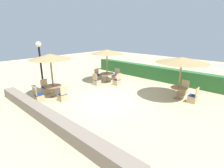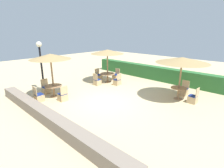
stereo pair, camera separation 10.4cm
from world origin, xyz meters
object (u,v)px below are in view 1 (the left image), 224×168
Objects in this scene: patio_chair_back_left_south at (97,82)px; lamp_post at (40,57)px; round_table_back_right at (178,90)px; round_table_back_left at (107,75)px; patio_chair_back_left_north at (115,77)px; parasol_back_right at (182,60)px; round_table_front_left at (53,88)px; patio_chair_front_left_east at (63,97)px; patio_chair_back_right_north at (183,91)px; patio_chair_front_left_south at (39,97)px; patio_chair_back_right_east at (193,98)px; patio_chair_front_left_west at (46,90)px; patio_chair_back_left_east at (117,82)px; parasol_back_left at (107,52)px; parasol_front_left at (50,57)px; patio_chair_back_left_west at (98,77)px.

lamp_post is at bearing -116.35° from patio_chair_back_left_south.
lamp_post is 8.99m from round_table_back_right.
round_table_back_left is 1.26× the size of round_table_back_right.
patio_chair_back_left_north is 5.73m from round_table_back_right.
round_table_back_left is at bearing -176.32° from parasol_back_right.
round_table_front_left is 1.10× the size of patio_chair_front_left_east.
patio_chair_back_right_north is (7.31, 5.79, -2.09)m from lamp_post.
round_table_back_right is at bearing -44.27° from patio_chair_front_left_east.
patio_chair_back_left_north is 0.91× the size of round_table_front_left.
patio_chair_front_left_south is at bearing -90.95° from round_table_back_left.
parasol_back_right is at bearing 88.57° from patio_chair_back_right_east.
patio_chair_back_right_east is (0.87, -0.02, -0.28)m from round_table_back_right.
round_table_front_left is 1.01m from patio_chair_front_left_west.
patio_chair_back_right_east is at bearing 12.46° from patio_chair_back_left_south.
lamp_post reaches higher than patio_chair_back_right_east.
round_table_back_left is 1.26× the size of patio_chair_back_right_north.
round_table_front_left is at bearing -91.84° from round_table_back_left.
patio_chair_back_right_north is at bearing 38.36° from lamp_post.
patio_chair_back_left_south is at bearing 162.77° from patio_chair_front_left_west.
patio_chair_back_right_north is at bearing 92.32° from parasol_back_right.
round_table_back_right is at bearing 3.68° from round_table_back_left.
patio_chair_back_left_north is at bearing 88.87° from round_table_front_left.
parasol_back_right is at bearing 173.19° from patio_chair_back_left_north.
patio_chair_back_left_east is 0.91× the size of round_table_front_left.
parasol_back_left is 2.54× the size of round_table_front_left.
parasol_front_left is (-5.80, -4.96, 0.14)m from parasol_back_right.
patio_chair_back_right_east reaches higher than round_table_back_right.
round_table_front_left is at bearing 11.50° from patio_chair_back_left_west.
parasol_front_left reaches higher than patio_chair_front_left_south.
round_table_back_right is 0.35× the size of parasol_front_left.
round_table_back_left is 4.66m from patio_chair_front_left_east.
parasol_back_left is 2.80× the size of round_table_back_right.
patio_chair_front_left_east is (0.93, 1.01, 0.00)m from patio_chair_front_left_south.
patio_chair_front_left_east reaches higher than round_table_back_right.
parasol_back_right is 8.54m from patio_chair_front_left_south.
parasol_back_right is 3.19× the size of patio_chair_front_left_south.
round_table_back_right is at bearing 92.94° from patio_chair_back_left_west.
patio_chair_front_left_west is at bearing 79.25° from patio_chair_back_left_north.
patio_chair_back_right_east is at bearing 133.75° from patio_chair_back_right_north.
patio_chair_back_right_north is 1.00× the size of patio_chair_front_left_east.
round_table_front_left is at bearing 93.18° from patio_chair_front_left_south.
round_table_back_right is 1.00× the size of patio_chair_back_right_north.
round_table_front_left is at bearing -90.00° from parasol_front_left.
parasol_back_left is at bearing 91.97° from patio_chair_back_left_north.
parasol_back_right is 2.28m from patio_chair_back_right_east.
parasol_front_left is (-0.15, -4.60, 1.93)m from round_table_back_left.
parasol_back_right is at bearing 33.46° from lamp_post.
patio_chair_back_left_north is 5.76m from patio_chair_front_left_west.
round_table_front_left reaches higher than round_table_back_left.
round_table_back_left is at bearing 93.00° from patio_chair_back_right_east.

